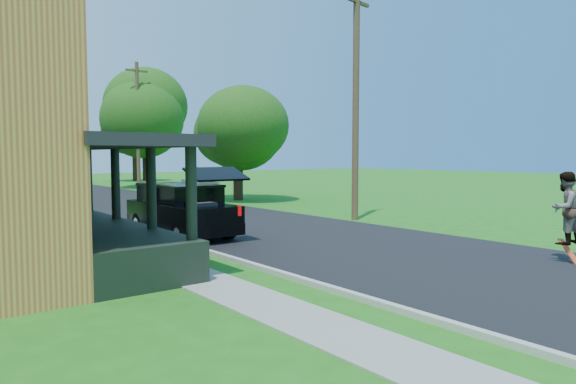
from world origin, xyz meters
TOP-DOWN VIEW (x-y plane):
  - ground at (0.00, 0.00)m, footprint 140.00×140.00m
  - street at (0.00, 20.00)m, footprint 8.00×120.00m
  - curb at (-4.05, 20.00)m, footprint 0.15×120.00m
  - sidewalk at (-5.60, 20.00)m, footprint 1.30×120.00m
  - black_suv at (-3.20, 7.15)m, footprint 2.03×5.06m
  - skateboarder at (2.50, -2.61)m, footprint 0.99×0.83m
  - skateboard at (2.54, -2.75)m, footprint 0.35×0.60m
  - tree_right_near at (5.76, 17.89)m, footprint 6.63×6.26m
  - tree_right_mid at (6.28, 33.16)m, footprint 8.58×8.41m
  - tree_right_far at (9.78, 44.41)m, footprint 6.91×7.12m
  - utility_pole_near at (4.50, 6.71)m, footprint 1.68×0.45m
  - utility_pole_far at (4.50, 30.16)m, footprint 1.78×0.30m

SIDE VIEW (x-z plane):
  - ground at x=0.00m, z-range 0.00..0.00m
  - street at x=0.00m, z-range -0.01..0.01m
  - curb at x=-4.05m, z-range -0.06..0.06m
  - sidewalk at x=-5.60m, z-range -0.01..0.01m
  - skateboard at x=2.54m, z-range -0.09..0.56m
  - black_suv at x=-3.20m, z-range -0.28..2.07m
  - skateboarder at x=2.50m, z-range 0.46..2.29m
  - tree_right_near at x=5.76m, z-range 1.03..8.58m
  - utility_pole_near at x=4.50m, z-range 0.15..9.74m
  - utility_pole_far at x=4.50m, z-range 0.16..10.01m
  - tree_right_far at x=9.78m, z-range 1.30..9.94m
  - tree_right_mid at x=6.28m, z-range 1.54..11.86m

